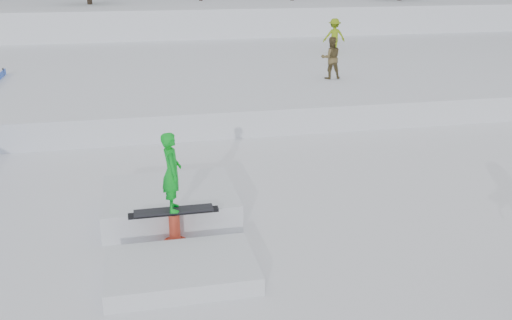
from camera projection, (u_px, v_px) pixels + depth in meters
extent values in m
plane|color=white|center=(253.00, 260.00, 9.81)|extent=(120.00, 120.00, 0.00)
cube|color=white|center=(157.00, 21.00, 37.08)|extent=(60.00, 14.00, 2.40)
cube|color=white|center=(175.00, 71.00, 24.43)|extent=(50.00, 18.00, 0.80)
cylinder|color=black|center=(5.00, 83.00, 21.41)|extent=(0.05, 0.05, 1.10)
imported|color=brown|center=(331.00, 58.00, 20.61)|extent=(0.78, 0.63, 1.51)
imported|color=#799B12|center=(334.00, 36.00, 26.41)|extent=(1.07, 0.66, 1.59)
cube|color=white|center=(169.00, 203.00, 11.45)|extent=(2.60, 2.20, 0.54)
cube|color=white|center=(181.00, 270.00, 9.19)|extent=(2.40, 1.60, 0.30)
cylinder|color=#D64D33|center=(175.00, 243.00, 10.33)|extent=(0.44, 0.44, 0.06)
cylinder|color=#D64D33|center=(175.00, 229.00, 10.24)|extent=(0.20, 0.20, 0.60)
cube|color=black|center=(174.00, 213.00, 10.13)|extent=(1.60, 0.16, 0.06)
cube|color=black|center=(174.00, 210.00, 10.12)|extent=(1.40, 0.28, 0.03)
imported|color=#06B020|center=(172.00, 172.00, 9.88)|extent=(0.34, 0.52, 1.42)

